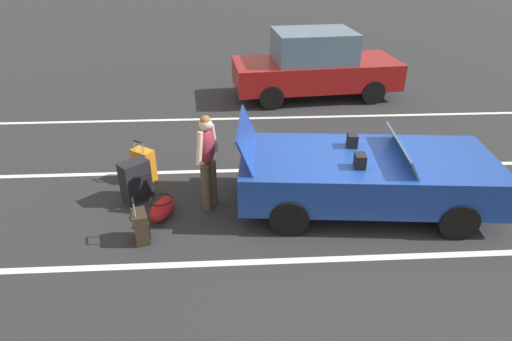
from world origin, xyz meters
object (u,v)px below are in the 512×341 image
duffel_bag (162,209)px  parked_sedan_near (315,65)px  suitcase_medium_bright (144,165)px  convertible_car (377,175)px  traveler_person (208,158)px  suitcase_large_black (136,181)px  suitcase_small_carryon (141,227)px

duffel_bag → parked_sedan_near: size_ratio=0.15×
suitcase_medium_bright → convertible_car: bearing=-69.8°
traveler_person → parked_sedan_near: size_ratio=0.35×
duffel_bag → traveler_person: bearing=19.6°
suitcase_large_black → suitcase_small_carryon: suitcase_large_black is taller
traveler_person → suitcase_small_carryon: bearing=-108.5°
parked_sedan_near → suitcase_small_carryon: bearing=-125.7°
traveler_person → suitcase_large_black: bearing=-162.4°
suitcase_small_carryon → duffel_bag: (0.22, 0.61, -0.09)m
traveler_person → parked_sedan_near: 6.14m
duffel_bag → traveler_person: size_ratio=0.43×
suitcase_large_black → suitcase_small_carryon: size_ratio=1.01×
convertible_car → duffel_bag: bearing=-172.7°
suitcase_large_black → suitcase_small_carryon: (0.28, -1.16, -0.12)m
convertible_car → suitcase_small_carryon: size_ratio=5.86×
duffel_bag → parked_sedan_near: bearing=58.9°
suitcase_medium_bright → suitcase_small_carryon: suitcase_medium_bright is taller
suitcase_small_carryon → duffel_bag: suitcase_small_carryon is taller
convertible_car → traveler_person: bearing=-177.7°
suitcase_medium_bright → duffel_bag: size_ratio=1.17×
suitcase_small_carryon → suitcase_large_black: bearing=86.7°
suitcase_small_carryon → duffel_bag: bearing=53.5°
suitcase_large_black → traveler_person: size_ratio=0.45×
convertible_car → parked_sedan_near: 5.66m
suitcase_medium_bright → traveler_person: 1.71m
suitcase_medium_bright → parked_sedan_near: bearing=-5.6°
suitcase_large_black → traveler_person: traveler_person is taller
convertible_car → suitcase_medium_bright: convertible_car is taller
convertible_car → suitcase_small_carryon: 3.86m
suitcase_small_carryon → parked_sedan_near: 7.41m
suitcase_large_black → parked_sedan_near: 6.59m
duffel_bag → traveler_person: 1.13m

